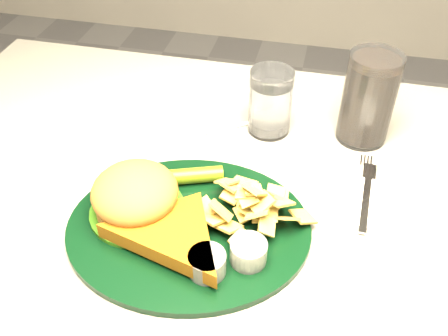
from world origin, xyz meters
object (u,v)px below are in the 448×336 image
(cola_glass, at_px, (368,98))
(fork_napkin, at_px, (365,200))
(dinner_plate, at_px, (188,211))
(water_glass, at_px, (270,102))
(table, at_px, (229,326))

(cola_glass, distance_m, fork_napkin, 0.18)
(dinner_plate, relative_size, cola_glass, 2.17)
(water_glass, relative_size, cola_glass, 0.74)
(water_glass, height_order, cola_glass, cola_glass)
(dinner_plate, height_order, cola_glass, cola_glass)
(dinner_plate, xyz_separation_m, cola_glass, (0.23, 0.28, 0.04))
(water_glass, xyz_separation_m, cola_glass, (0.16, 0.02, 0.02))
(table, relative_size, dinner_plate, 3.44)
(table, relative_size, fork_napkin, 7.74)
(dinner_plate, relative_size, water_glass, 2.95)
(fork_napkin, bearing_deg, water_glass, 142.00)
(table, height_order, dinner_plate, dinner_plate)
(water_glass, bearing_deg, fork_napkin, -41.37)
(table, bearing_deg, water_glass, 80.38)
(table, relative_size, cola_glass, 7.49)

